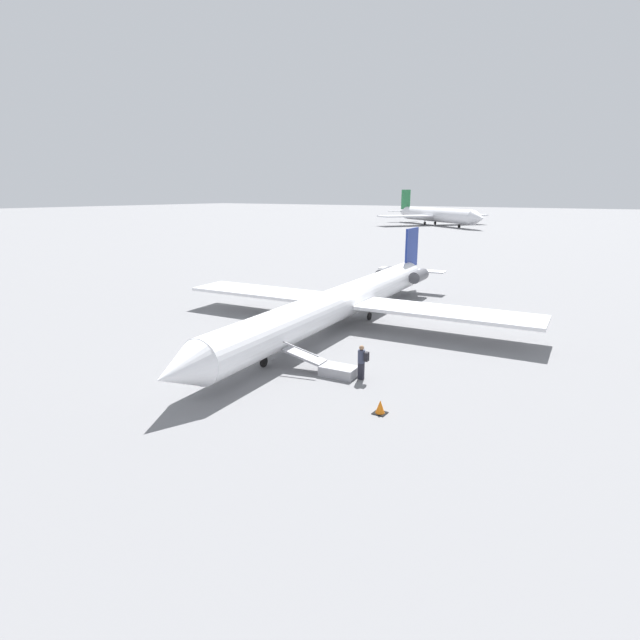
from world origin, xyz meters
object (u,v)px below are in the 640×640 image
at_px(airplane_main, 346,300).
at_px(passenger, 362,360).
at_px(airplane_taxiing_distant, 435,215).
at_px(boarding_stairs, 331,368).

distance_m(airplane_main, passenger, 10.58).
xyz_separation_m(airplane_main, passenger, (8.67, 6.01, -0.72)).
bearing_deg(airplane_taxiing_distant, boarding_stairs, -33.65).
xyz_separation_m(boarding_stairs, passenger, (-0.23, 1.61, 0.65)).
bearing_deg(boarding_stairs, airplane_taxiing_distant, -76.48).
height_order(airplane_main, passenger, airplane_main).
relative_size(airplane_taxiing_distant, passenger, 21.14).
height_order(airplane_main, boarding_stairs, airplane_main).
height_order(airplane_taxiing_distant, passenger, airplane_taxiing_distant).
xyz_separation_m(airplane_taxiing_distant, boarding_stairs, (116.65, 38.59, -2.57)).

